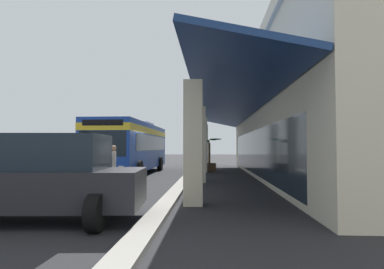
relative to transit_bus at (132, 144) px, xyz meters
The scene contains 8 objects.
ground 9.66m from the transit_bus, 68.44° to the left, with size 120.00×120.00×0.00m, color #262628.
curb_strip 4.40m from the transit_bus, 65.82° to the left, with size 29.41×0.50×0.12m, color #9E998E.
plaza_building 13.50m from the transit_bus, 82.95° to the left, with size 24.81×15.35×7.19m.
transit_bus is the anchor object (origin of this frame).
parked_sedan_silver 9.14m from the transit_bus, 123.82° to the right, with size 4.50×2.19×1.47m.
parked_suv_charcoal 13.18m from the transit_bus, ahead, with size 2.94×4.93×1.97m.
pedestrian 8.32m from the transit_bus, ahead, with size 0.70×0.41×1.76m.
potted_palm 5.72m from the transit_bus, 119.49° to the left, with size 1.73×1.71×2.33m.
Camera 1 is at (16.84, 4.13, 1.68)m, focal length 30.53 mm.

